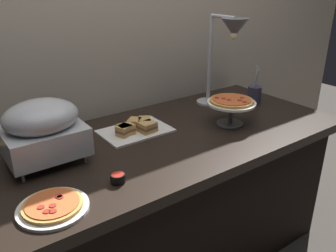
{
  "coord_description": "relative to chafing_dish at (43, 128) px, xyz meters",
  "views": [
    {
      "loc": [
        -0.91,
        -1.28,
        1.49
      ],
      "look_at": [
        0.03,
        0.0,
        0.81
      ],
      "focal_mm": 37.5,
      "sensor_mm": 36.0,
      "label": 1
    }
  ],
  "objects": [
    {
      "name": "sauce_cup_far",
      "position": [
        0.16,
        -0.33,
        -0.13
      ],
      "size": [
        0.06,
        0.06,
        0.04
      ],
      "color": "black",
      "rests_on": "buffet_table"
    },
    {
      "name": "buffet_table",
      "position": [
        0.55,
        -0.09,
        -0.53
      ],
      "size": [
        1.9,
        0.84,
        0.76
      ],
      "color": "black",
      "rests_on": "ground_plane"
    },
    {
      "name": "utensil_holder",
      "position": [
        1.28,
        -0.02,
        -0.09
      ],
      "size": [
        0.08,
        0.08,
        0.23
      ],
      "color": "#383347",
      "rests_on": "buffet_table"
    },
    {
      "name": "pizza_plate_front",
      "position": [
        -0.1,
        -0.35,
        -0.14
      ],
      "size": [
        0.24,
        0.24,
        0.03
      ],
      "color": "white",
      "rests_on": "buffet_table"
    },
    {
      "name": "back_wall",
      "position": [
        0.55,
        0.41,
        0.29
      ],
      "size": [
        4.4,
        0.04,
        2.4
      ],
      "primitive_type": "cube",
      "color": "#B7A893",
      "rests_on": "ground_plane"
    },
    {
      "name": "heat_lamp",
      "position": [
        1.06,
        0.01,
        0.26
      ],
      "size": [
        0.15,
        0.33,
        0.54
      ],
      "color": "#B7BABF",
      "rests_on": "buffet_table"
    },
    {
      "name": "chafing_dish",
      "position": [
        0.0,
        0.0,
        0.0
      ],
      "size": [
        0.32,
        0.27,
        0.27
      ],
      "color": "#B7BABF",
      "rests_on": "buffet_table"
    },
    {
      "name": "pizza_plate_center",
      "position": [
        0.93,
        -0.17,
        -0.04
      ],
      "size": [
        0.26,
        0.26,
        0.14
      ],
      "color": "#595B60",
      "rests_on": "buffet_table"
    },
    {
      "name": "sandwich_platter",
      "position": [
        0.46,
        0.03,
        -0.13
      ],
      "size": [
        0.35,
        0.23,
        0.06
      ],
      "color": "white",
      "rests_on": "buffet_table"
    }
  ]
}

